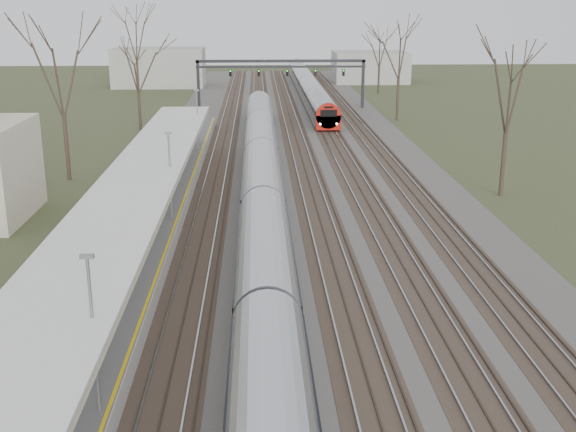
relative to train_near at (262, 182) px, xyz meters
name	(u,v)px	position (x,y,z in m)	size (l,w,h in m)	color
track_bed	(293,158)	(2.76, 14.07, -1.42)	(24.00, 160.00, 0.22)	#474442
platform	(157,212)	(-6.55, -3.43, -0.98)	(3.50, 69.00, 1.00)	#9E9B93
canopy	(143,174)	(-6.55, -7.94, 2.45)	(4.10, 50.00, 3.11)	slate
signal_gantry	(281,69)	(2.79, 44.06, 3.43)	(21.00, 0.59, 6.08)	black
tree_west_far	(60,73)	(-14.50, 7.07, 6.54)	(5.50, 5.50, 11.33)	#2D231C
tree_east_far	(509,90)	(16.50, 1.07, 5.81)	(5.00, 5.00, 10.30)	#2D231C
train_near	(262,182)	(0.00, 0.00, 0.00)	(2.62, 75.21, 3.05)	#B2B4BC
train_far	(308,86)	(7.00, 56.35, 0.00)	(2.62, 60.21, 3.05)	#B2B4BC
passenger	(69,350)	(-6.63, -24.63, 0.43)	(0.67, 0.44, 1.83)	#3E2F5C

